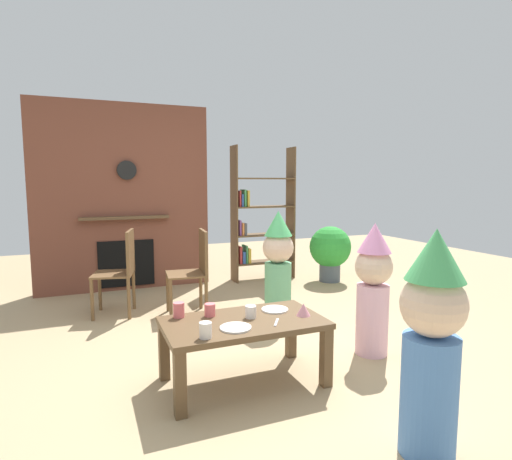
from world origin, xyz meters
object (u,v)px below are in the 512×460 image
paper_cup_near_left (179,310)px  paper_plate_rear (236,328)px  paper_cup_far_left (210,310)px  paper_plate_front (275,309)px  paper_cup_near_right (251,312)px  bookshelf (258,220)px  child_with_cone_hat (432,338)px  dining_chair_middle (195,267)px  potted_plant_tall (330,249)px  dining_chair_left (122,267)px  child_in_pink (373,286)px  coffee_table (244,330)px  paper_cup_center (205,330)px  birthday_cake_slice (303,310)px  child_by_the_chairs (278,263)px

paper_cup_near_left → paper_plate_rear: paper_cup_near_left is taller
paper_cup_far_left → paper_plate_front: paper_cup_far_left is taller
paper_plate_front → paper_cup_near_right: bearing=-158.6°
bookshelf → child_with_cone_hat: size_ratio=1.61×
dining_chair_middle → potted_plant_tall: dining_chair_middle is taller
potted_plant_tall → paper_plate_rear: bearing=-132.8°
dining_chair_left → bookshelf: bearing=-140.5°
paper_cup_near_left → child_in_pink: bearing=-6.0°
paper_cup_near_right → paper_cup_far_left: 0.29m
coffee_table → child_with_cone_hat: 1.26m
paper_plate_front → potted_plant_tall: bearing=49.6°
coffee_table → paper_cup_near_right: size_ratio=12.78×
paper_cup_center → potted_plant_tall: bearing=45.5°
paper_plate_rear → paper_cup_center: bearing=-159.4°
child_with_cone_hat → birthday_cake_slice: bearing=-19.4°
birthday_cake_slice → dining_chair_middle: bearing=102.1°
birthday_cake_slice → dining_chair_middle: dining_chair_middle is taller
paper_cup_center → paper_cup_far_left: 0.42m
paper_cup_near_left → paper_cup_far_left: (0.21, -0.06, -0.01)m
potted_plant_tall → child_by_the_chairs: bearing=-138.3°
dining_chair_middle → potted_plant_tall: (2.13, 0.72, -0.05)m
paper_cup_near_left → paper_cup_near_right: 0.51m
child_by_the_chairs → paper_cup_far_left: bearing=-11.0°
paper_plate_front → dining_chair_left: dining_chair_left is taller
paper_plate_front → child_by_the_chairs: child_by_the_chairs is taller
coffee_table → birthday_cake_slice: birthday_cake_slice is taller
coffee_table → potted_plant_tall: 3.22m
paper_cup_near_left → bookshelf: bearing=56.9°
paper_cup_far_left → potted_plant_tall: (2.39, 2.18, -0.04)m
paper_cup_near_left → child_with_cone_hat: 1.66m
paper_cup_near_left → paper_cup_near_right: (0.47, -0.20, -0.01)m
paper_cup_far_left → paper_cup_near_left: bearing=164.3°
paper_cup_near_left → paper_cup_center: bearing=-81.6°
paper_cup_center → child_with_cone_hat: 1.28m
paper_cup_far_left → birthday_cake_slice: 0.67m
birthday_cake_slice → child_by_the_chairs: size_ratio=0.09×
child_in_pink → potted_plant_tall: size_ratio=1.38×
paper_cup_far_left → birthday_cake_slice: (0.62, -0.24, -0.00)m
paper_cup_far_left → child_by_the_chairs: 1.34m
paper_cup_near_right → paper_plate_rear: (-0.17, -0.16, -0.04)m
child_in_pink → paper_plate_rear: bearing=5.9°
child_in_pink → paper_plate_front: bearing=-6.7°
paper_cup_near_left → child_in_pink: (1.55, -0.16, 0.06)m
child_with_cone_hat → dining_chair_left: (-1.25, 3.00, -0.11)m
paper_cup_near_right → dining_chair_left: (-0.71, 1.89, 0.02)m
paper_plate_front → child_with_cone_hat: size_ratio=0.17×
paper_cup_near_right → birthday_cake_slice: 0.38m
coffee_table → dining_chair_middle: size_ratio=1.22×
dining_chair_left → potted_plant_tall: size_ratio=1.15×
paper_cup_far_left → child_with_cone_hat: bearing=-57.7°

